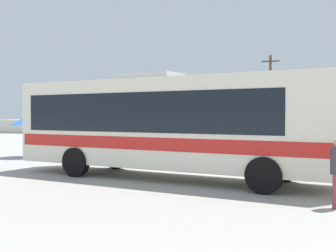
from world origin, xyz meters
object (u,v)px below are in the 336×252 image
object	(u,v)px
parked_car_second_white	(200,130)
roadside_tree_left	(157,94)
roadside_tree_midleft	(223,98)
vendor_umbrella_secondary_blue	(30,121)
utility_pole_near	(270,94)
roadside_tree_midright	(298,93)
parked_car_leftmost_red	(138,129)
coach_bus_cream_red	(168,122)

from	to	relation	value
parked_car_second_white	roadside_tree_left	size ratio (longest dim) A/B	0.65
parked_car_second_white	roadside_tree_midleft	xyz separation A→B (m)	(0.16, 7.94, 3.29)
vendor_umbrella_secondary_blue	parked_car_second_white	xyz separation A→B (m)	(3.17, 19.15, -1.10)
utility_pole_near	roadside_tree_midleft	world-z (taller)	utility_pole_near
parked_car_second_white	roadside_tree_left	xyz separation A→B (m)	(-7.22, 6.84, 3.79)
roadside_tree_left	roadside_tree_midright	bearing A→B (deg)	-1.69
vendor_umbrella_secondary_blue	parked_car_second_white	size ratio (longest dim) A/B	0.49
vendor_umbrella_secondary_blue	roadside_tree_left	bearing A→B (deg)	98.86
parked_car_leftmost_red	roadside_tree_midright	distance (m)	16.12
roadside_tree_midright	roadside_tree_left	bearing A→B (deg)	178.31
coach_bus_cream_red	parked_car_leftmost_red	bearing A→B (deg)	118.28
parked_car_second_white	roadside_tree_left	distance (m)	10.64
parked_car_leftmost_red	parked_car_second_white	world-z (taller)	parked_car_leftmost_red
roadside_tree_midleft	coach_bus_cream_red	bearing A→B (deg)	-79.12
parked_car_second_white	roadside_tree_midright	bearing A→B (deg)	38.22
vendor_umbrella_secondary_blue	roadside_tree_midleft	distance (m)	27.38
parked_car_leftmost_red	utility_pole_near	xyz separation A→B (m)	(11.39, 7.29, 3.51)
roadside_tree_left	parked_car_second_white	bearing A→B (deg)	-43.43
roadside_tree_midleft	parked_car_second_white	bearing A→B (deg)	-91.16
vendor_umbrella_secondary_blue	roadside_tree_midleft	xyz separation A→B (m)	(3.33, 27.09, 2.19)
coach_bus_cream_red	roadside_tree_midright	bearing A→B (deg)	86.16
vendor_umbrella_secondary_blue	parked_car_leftmost_red	size ratio (longest dim) A/B	0.48
coach_bus_cream_red	roadside_tree_left	xyz separation A→B (m)	(-13.35, 29.93, 2.63)
vendor_umbrella_secondary_blue	roadside_tree_left	xyz separation A→B (m)	(-4.05, 25.99, 2.69)
coach_bus_cream_red	vendor_umbrella_secondary_blue	size ratio (longest dim) A/B	5.36
parked_car_leftmost_red	roadside_tree_left	bearing A→B (deg)	99.07
vendor_umbrella_secondary_blue	parked_car_second_white	bearing A→B (deg)	80.60
roadside_tree_midright	parked_car_second_white	bearing A→B (deg)	-141.78
roadside_tree_midleft	roadside_tree_midright	distance (m)	8.10
roadside_tree_midleft	vendor_umbrella_secondary_blue	bearing A→B (deg)	-97.01
coach_bus_cream_red	parked_car_second_white	xyz separation A→B (m)	(-6.13, 23.09, -1.16)
vendor_umbrella_secondary_blue	parked_car_second_white	distance (m)	19.45
utility_pole_near	roadside_tree_midleft	bearing A→B (deg)	168.09
vendor_umbrella_secondary_blue	utility_pole_near	distance (m)	27.46
parked_car_second_white	roadside_tree_midleft	size ratio (longest dim) A/B	0.80
vendor_umbrella_secondary_blue	utility_pole_near	size ratio (longest dim) A/B	0.27
parked_car_second_white	roadside_tree_midright	size ratio (longest dim) A/B	0.71
parked_car_second_white	parked_car_leftmost_red	bearing A→B (deg)	-175.87
parked_car_leftmost_red	parked_car_second_white	xyz separation A→B (m)	(6.06, 0.44, -0.03)
roadside_tree_left	utility_pole_near	bearing A→B (deg)	0.06
vendor_umbrella_secondary_blue	roadside_tree_left	distance (m)	26.44
parked_car_leftmost_red	roadside_tree_midleft	size ratio (longest dim) A/B	0.81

